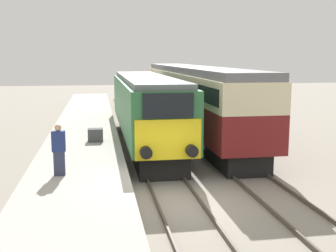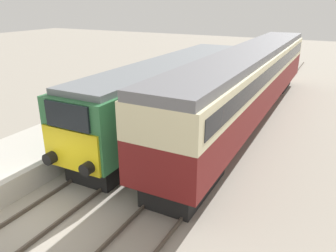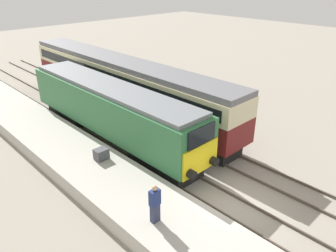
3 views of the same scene
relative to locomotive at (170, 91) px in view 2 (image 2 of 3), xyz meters
name	(u,v)px [view 2 (image 2 of 3)]	position (x,y,z in m)	size (l,w,h in m)	color
ground_plane	(31,225)	(0.00, -9.50, -2.12)	(120.00, 120.00, 0.00)	gray
platform_left	(105,120)	(-3.30, -1.50, -1.70)	(3.50, 50.00, 0.86)	#B7B2A8
rails_near_track	(123,160)	(0.00, -4.50, -2.05)	(1.51, 60.00, 0.14)	#4C4238
rails_far_track	(193,178)	(3.40, -4.50, -2.05)	(1.50, 60.00, 0.14)	#4C4238
locomotive	(170,91)	(0.00, 0.00, 0.00)	(2.70, 15.39, 3.76)	black
passenger_carriage	(250,77)	(3.40, 3.43, 0.43)	(2.75, 21.88, 4.18)	black
luggage_crate	(97,116)	(-2.68, -2.82, -0.97)	(0.70, 0.56, 0.60)	#4C4C51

